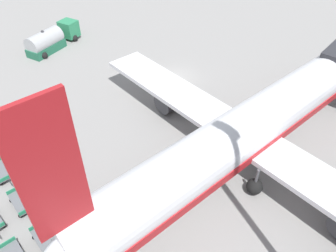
# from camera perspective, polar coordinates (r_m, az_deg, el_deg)

# --- Properties ---
(ground_plane) EXTENTS (500.00, 500.00, 0.00)m
(ground_plane) POSITION_cam_1_polar(r_m,az_deg,el_deg) (40.59, 1.57, 8.49)
(ground_plane) COLOR gray
(airplane) EXTENTS (36.22, 40.99, 14.13)m
(airplane) POSITION_cam_1_polar(r_m,az_deg,el_deg) (28.67, 14.69, 0.06)
(airplane) COLOR white
(airplane) RESTS_ON ground_plane
(fuel_tanker_primary) EXTENTS (4.32, 8.64, 3.09)m
(fuel_tanker_primary) POSITION_cam_1_polar(r_m,az_deg,el_deg) (49.29, -19.77, 13.92)
(fuel_tanker_primary) COLOR #2D8C5B
(fuel_tanker_primary) RESTS_ON ground_plane
(baggage_dolly_row_mid_a_col_b) EXTENTS (3.38, 1.77, 0.92)m
(baggage_dolly_row_mid_a_col_b) POSITION_cam_1_polar(r_m,az_deg,el_deg) (31.40, -26.86, -7.03)
(baggage_dolly_row_mid_a_col_b) COLOR slate
(baggage_dolly_row_mid_a_col_b) RESTS_ON ground_plane
(baggage_dolly_row_mid_a_col_c) EXTENTS (3.39, 1.83, 0.92)m
(baggage_dolly_row_mid_a_col_c) POSITION_cam_1_polar(r_m,az_deg,el_deg) (28.43, -23.96, -11.89)
(baggage_dolly_row_mid_a_col_c) COLOR slate
(baggage_dolly_row_mid_a_col_c) RESTS_ON ground_plane
(baggage_dolly_row_mid_a_col_d) EXTENTS (3.39, 1.81, 0.92)m
(baggage_dolly_row_mid_a_col_d) POSITION_cam_1_polar(r_m,az_deg,el_deg) (25.75, -20.27, -17.92)
(baggage_dolly_row_mid_a_col_d) COLOR slate
(baggage_dolly_row_mid_a_col_d) RESTS_ON ground_plane
(baggage_dolly_row_mid_b_col_a) EXTENTS (3.40, 1.87, 0.92)m
(baggage_dolly_row_mid_b_col_a) POSITION_cam_1_polar(r_m,az_deg,el_deg) (34.85, -25.17, -1.12)
(baggage_dolly_row_mid_b_col_a) COLOR slate
(baggage_dolly_row_mid_b_col_a) RESTS_ON ground_plane
(baggage_dolly_row_mid_b_col_b) EXTENTS (3.40, 1.89, 0.92)m
(baggage_dolly_row_mid_b_col_b) POSITION_cam_1_polar(r_m,az_deg,el_deg) (31.68, -22.74, -4.96)
(baggage_dolly_row_mid_b_col_b) COLOR slate
(baggage_dolly_row_mid_b_col_b) RESTS_ON ground_plane
(baggage_dolly_row_mid_b_col_c) EXTENTS (3.36, 1.71, 0.92)m
(baggage_dolly_row_mid_b_col_c) POSITION_cam_1_polar(r_m,az_deg,el_deg) (28.67, -19.01, -9.55)
(baggage_dolly_row_mid_b_col_c) COLOR slate
(baggage_dolly_row_mid_b_col_c) RESTS_ON ground_plane
(baggage_dolly_row_mid_b_col_d) EXTENTS (3.40, 1.89, 0.92)m
(baggage_dolly_row_mid_b_col_d) POSITION_cam_1_polar(r_m,az_deg,el_deg) (26.05, -15.20, -15.25)
(baggage_dolly_row_mid_b_col_d) COLOR slate
(baggage_dolly_row_mid_b_col_d) RESTS_ON ground_plane
(stand_guidance_stripe) EXTENTS (3.40, 24.70, 0.01)m
(stand_guidance_stripe) POSITION_cam_1_polar(r_m,az_deg,el_deg) (26.34, 2.19, -13.99)
(stand_guidance_stripe) COLOR yellow
(stand_guidance_stripe) RESTS_ON ground_plane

